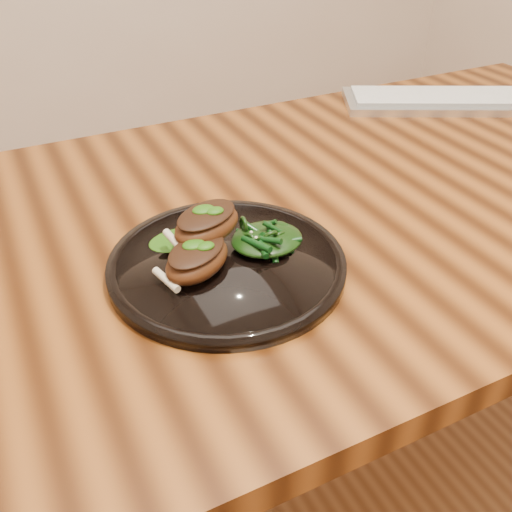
{
  "coord_description": "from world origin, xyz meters",
  "views": [
    {
      "loc": [
        -0.43,
        -0.65,
        1.18
      ],
      "look_at": [
        -0.17,
        -0.13,
        0.78
      ],
      "focal_mm": 40.0,
      "sensor_mm": 36.0,
      "label": 1
    }
  ],
  "objects_px": {
    "desk": "(315,243)",
    "keyboard": "(457,100)",
    "greens_heap": "(267,235)",
    "plate": "(227,264)",
    "lamb_chop_front": "(197,258)"
  },
  "relations": [
    {
      "from": "desk",
      "to": "plate",
      "type": "relative_size",
      "value": 5.32
    },
    {
      "from": "plate",
      "to": "keyboard",
      "type": "xyz_separation_m",
      "value": [
        0.68,
        0.33,
        0.0
      ]
    },
    {
      "from": "desk",
      "to": "keyboard",
      "type": "distance_m",
      "value": 0.53
    },
    {
      "from": "plate",
      "to": "keyboard",
      "type": "bearing_deg",
      "value": 25.66
    },
    {
      "from": "desk",
      "to": "lamb_chop_front",
      "type": "height_order",
      "value": "lamb_chop_front"
    },
    {
      "from": "greens_heap",
      "to": "keyboard",
      "type": "relative_size",
      "value": 0.2
    },
    {
      "from": "desk",
      "to": "keyboard",
      "type": "height_order",
      "value": "keyboard"
    },
    {
      "from": "plate",
      "to": "lamb_chop_front",
      "type": "xyz_separation_m",
      "value": [
        -0.04,
        -0.01,
        0.03
      ]
    },
    {
      "from": "greens_heap",
      "to": "keyboard",
      "type": "xyz_separation_m",
      "value": [
        0.62,
        0.32,
        -0.02
      ]
    },
    {
      "from": "desk",
      "to": "lamb_chop_front",
      "type": "relative_size",
      "value": 13.89
    },
    {
      "from": "greens_heap",
      "to": "desk",
      "type": "bearing_deg",
      "value": 35.82
    },
    {
      "from": "desk",
      "to": "keyboard",
      "type": "bearing_deg",
      "value": 24.57
    },
    {
      "from": "lamb_chop_front",
      "to": "keyboard",
      "type": "height_order",
      "value": "lamb_chop_front"
    },
    {
      "from": "desk",
      "to": "lamb_chop_front",
      "type": "xyz_separation_m",
      "value": [
        -0.24,
        -0.12,
        0.12
      ]
    },
    {
      "from": "desk",
      "to": "plate",
      "type": "distance_m",
      "value": 0.25
    }
  ]
}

